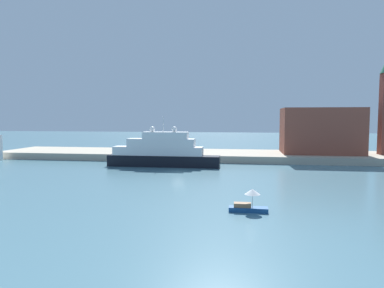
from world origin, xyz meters
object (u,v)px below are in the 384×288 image
(mooring_bollard, at_px, (200,154))
(person_figure, at_px, (145,150))
(parked_car, at_px, (137,150))
(harbor_building, at_px, (321,131))
(large_yacht, at_px, (162,153))
(small_motorboat, at_px, (249,203))

(mooring_bollard, bearing_deg, person_figure, 171.96)
(parked_car, bearing_deg, harbor_building, 3.98)
(person_figure, distance_m, mooring_bollard, 15.33)
(person_figure, xyz_separation_m, mooring_bollard, (15.17, -2.14, -0.49))
(parked_car, bearing_deg, large_yacht, -54.37)
(small_motorboat, height_order, person_figure, person_figure)
(small_motorboat, distance_m, person_figure, 54.44)
(small_motorboat, xyz_separation_m, parked_car, (-30.24, 51.23, 1.32))
(large_yacht, bearing_deg, mooring_bollard, 49.61)
(small_motorboat, distance_m, harbor_building, 58.42)
(harbor_building, height_order, person_figure, harbor_building)
(person_figure, relative_size, mooring_bollard, 2.60)
(small_motorboat, relative_size, parked_car, 1.21)
(small_motorboat, bearing_deg, mooring_bollard, 104.44)
(large_yacht, bearing_deg, small_motorboat, -61.76)
(parked_car, xyz_separation_m, person_figure, (3.42, -3.88, 0.23))
(harbor_building, xyz_separation_m, mooring_bollard, (-31.07, -9.48, -5.66))
(parked_car, distance_m, mooring_bollard, 19.55)
(large_yacht, relative_size, person_figure, 14.35)
(small_motorboat, bearing_deg, large_yacht, 118.24)
(large_yacht, relative_size, parked_car, 6.78)
(mooring_bollard, bearing_deg, large_yacht, -130.39)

